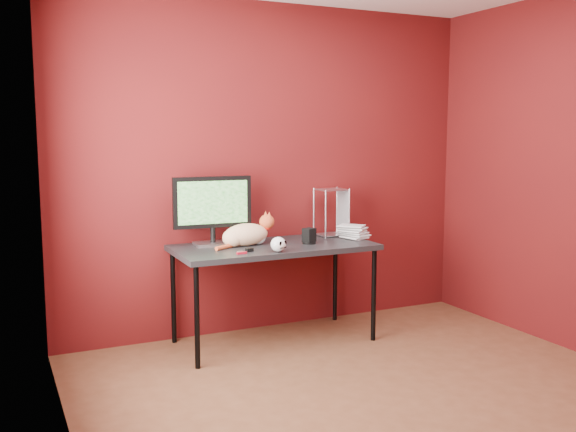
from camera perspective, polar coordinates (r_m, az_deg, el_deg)
name	(u,v)px	position (r m, az deg, el deg)	size (l,w,h in m)	color
room	(398,158)	(3.62, 9.76, 5.07)	(3.52, 3.52, 2.61)	#58321E
desk	(274,251)	(4.83, -1.26, -3.16)	(1.50, 0.70, 0.75)	black
monitor	(213,207)	(4.80, -6.73, 0.80)	(0.59, 0.21, 0.51)	silver
cat	(246,234)	(4.79, -3.71, -1.62)	(0.51, 0.24, 0.25)	orange
skull_mug	(278,244)	(4.52, -0.86, -2.53)	(0.11, 0.12, 0.11)	silver
speaker	(309,236)	(4.86, 1.89, -1.83)	(0.11, 0.10, 0.12)	black
book_stack	(349,164)	(5.02, 5.43, 4.65)	(0.24, 0.25, 1.19)	beige
wire_rack	(331,212)	(5.23, 3.88, 0.36)	(0.24, 0.20, 0.39)	silver
pocket_knife	(242,253)	(4.47, -4.14, -3.29)	(0.07, 0.02, 0.01)	#AB0D1F
black_gadget	(249,250)	(4.55, -3.45, -3.02)	(0.05, 0.03, 0.03)	black
washer	(240,252)	(4.54, -4.28, -3.19)	(0.05, 0.05, 0.00)	silver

